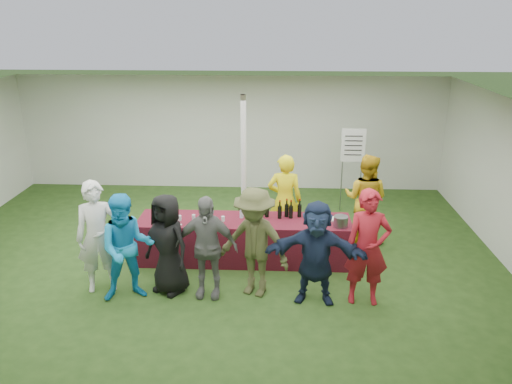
{
  "coord_description": "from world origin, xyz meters",
  "views": [
    {
      "loc": [
        1.13,
        -7.56,
        4.05
      ],
      "look_at": [
        0.77,
        0.19,
        1.25
      ],
      "focal_mm": 35.0,
      "sensor_mm": 36.0,
      "label": 1
    }
  ],
  "objects_px": {
    "serving_table": "(244,240)",
    "staff_back": "(365,199)",
    "customer_2": "(168,244)",
    "customer_6": "(368,248)",
    "dump_bucket": "(341,222)",
    "customer_3": "(206,247)",
    "staff_pourer": "(285,200)",
    "customer_0": "(98,237)",
    "wine_list_sign": "(353,152)",
    "customer_1": "(127,248)",
    "customer_5": "(316,253)",
    "customer_4": "(255,243)"
  },
  "relations": [
    {
      "from": "serving_table",
      "to": "staff_back",
      "type": "xyz_separation_m",
      "value": [
        2.17,
        0.87,
        0.46
      ]
    },
    {
      "from": "customer_2",
      "to": "customer_6",
      "type": "relative_size",
      "value": 0.9
    },
    {
      "from": "dump_bucket",
      "to": "customer_2",
      "type": "xyz_separation_m",
      "value": [
        -2.67,
        -0.85,
        -0.06
      ]
    },
    {
      "from": "dump_bucket",
      "to": "customer_3",
      "type": "distance_m",
      "value": 2.28
    },
    {
      "from": "staff_pourer",
      "to": "staff_back",
      "type": "relative_size",
      "value": 1.02
    },
    {
      "from": "customer_2",
      "to": "customer_6",
      "type": "xyz_separation_m",
      "value": [
        2.93,
        -0.18,
        0.09
      ]
    },
    {
      "from": "customer_0",
      "to": "wine_list_sign",
      "type": "bearing_deg",
      "value": 21.54
    },
    {
      "from": "wine_list_sign",
      "to": "customer_3",
      "type": "bearing_deg",
      "value": -126.1
    },
    {
      "from": "wine_list_sign",
      "to": "staff_back",
      "type": "relative_size",
      "value": 1.07
    },
    {
      "from": "wine_list_sign",
      "to": "customer_2",
      "type": "distance_m",
      "value": 4.74
    },
    {
      "from": "dump_bucket",
      "to": "staff_back",
      "type": "distance_m",
      "value": 1.23
    },
    {
      "from": "customer_3",
      "to": "serving_table",
      "type": "bearing_deg",
      "value": 71.46
    },
    {
      "from": "customer_1",
      "to": "customer_3",
      "type": "relative_size",
      "value": 1.03
    },
    {
      "from": "dump_bucket",
      "to": "customer_5",
      "type": "relative_size",
      "value": 0.15
    },
    {
      "from": "staff_pourer",
      "to": "customer_1",
      "type": "distance_m",
      "value": 3.04
    },
    {
      "from": "customer_6",
      "to": "customer_3",
      "type": "bearing_deg",
      "value": -179.95
    },
    {
      "from": "customer_0",
      "to": "customer_2",
      "type": "relative_size",
      "value": 1.12
    },
    {
      "from": "serving_table",
      "to": "customer_6",
      "type": "xyz_separation_m",
      "value": [
        1.86,
        -1.25,
        0.5
      ]
    },
    {
      "from": "staff_back",
      "to": "customer_6",
      "type": "xyz_separation_m",
      "value": [
        -0.31,
        -2.12,
        0.04
      ]
    },
    {
      "from": "customer_1",
      "to": "dump_bucket",
      "type": "bearing_deg",
      "value": 1.45
    },
    {
      "from": "customer_3",
      "to": "customer_2",
      "type": "bearing_deg",
      "value": 174.74
    },
    {
      "from": "customer_4",
      "to": "dump_bucket",
      "type": "bearing_deg",
      "value": 55.58
    },
    {
      "from": "customer_0",
      "to": "customer_4",
      "type": "height_order",
      "value": "customer_0"
    },
    {
      "from": "customer_0",
      "to": "customer_5",
      "type": "xyz_separation_m",
      "value": [
        3.25,
        -0.19,
        -0.09
      ]
    },
    {
      "from": "serving_table",
      "to": "customer_1",
      "type": "xyz_separation_m",
      "value": [
        -1.62,
        -1.29,
        0.45
      ]
    },
    {
      "from": "dump_bucket",
      "to": "customer_5",
      "type": "distance_m",
      "value": 1.14
    },
    {
      "from": "serving_table",
      "to": "customer_5",
      "type": "xyz_separation_m",
      "value": [
        1.13,
        -1.25,
        0.41
      ]
    },
    {
      "from": "staff_pourer",
      "to": "customer_5",
      "type": "height_order",
      "value": "staff_pourer"
    },
    {
      "from": "serving_table",
      "to": "customer_4",
      "type": "relative_size",
      "value": 2.12
    },
    {
      "from": "staff_back",
      "to": "customer_1",
      "type": "distance_m",
      "value": 4.37
    },
    {
      "from": "staff_back",
      "to": "customer_0",
      "type": "xyz_separation_m",
      "value": [
        -4.3,
        -1.94,
        0.04
      ]
    },
    {
      "from": "customer_5",
      "to": "customer_0",
      "type": "bearing_deg",
      "value": -177.87
    },
    {
      "from": "customer_2",
      "to": "customer_6",
      "type": "height_order",
      "value": "customer_6"
    },
    {
      "from": "serving_table",
      "to": "customer_4",
      "type": "distance_m",
      "value": 1.22
    },
    {
      "from": "staff_back",
      "to": "customer_2",
      "type": "relative_size",
      "value": 1.07
    },
    {
      "from": "customer_4",
      "to": "customer_6",
      "type": "xyz_separation_m",
      "value": [
        1.63,
        -0.15,
        0.02
      ]
    },
    {
      "from": "serving_table",
      "to": "customer_3",
      "type": "distance_m",
      "value": 1.33
    },
    {
      "from": "serving_table",
      "to": "customer_6",
      "type": "height_order",
      "value": "customer_6"
    },
    {
      "from": "wine_list_sign",
      "to": "staff_back",
      "type": "distance_m",
      "value": 1.6
    },
    {
      "from": "customer_2",
      "to": "customer_5",
      "type": "xyz_separation_m",
      "value": [
        2.2,
        -0.18,
        0.0
      ]
    },
    {
      "from": "customer_5",
      "to": "customer_1",
      "type": "bearing_deg",
      "value": -173.74
    },
    {
      "from": "staff_pourer",
      "to": "wine_list_sign",
      "type": "bearing_deg",
      "value": -128.29
    },
    {
      "from": "customer_2",
      "to": "customer_1",
      "type": "bearing_deg",
      "value": -126.57
    },
    {
      "from": "customer_5",
      "to": "customer_6",
      "type": "xyz_separation_m",
      "value": [
        0.73,
        0.0,
        0.09
      ]
    },
    {
      "from": "dump_bucket",
      "to": "customer_1",
      "type": "relative_size",
      "value": 0.14
    },
    {
      "from": "serving_table",
      "to": "customer_4",
      "type": "xyz_separation_m",
      "value": [
        0.23,
        -1.1,
        0.48
      ]
    },
    {
      "from": "dump_bucket",
      "to": "customer_1",
      "type": "height_order",
      "value": "customer_1"
    },
    {
      "from": "customer_5",
      "to": "dump_bucket",
      "type": "bearing_deg",
      "value": 70.97
    },
    {
      "from": "staff_pourer",
      "to": "customer_6",
      "type": "bearing_deg",
      "value": 122.72
    },
    {
      "from": "customer_2",
      "to": "customer_3",
      "type": "distance_m",
      "value": 0.6
    }
  ]
}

